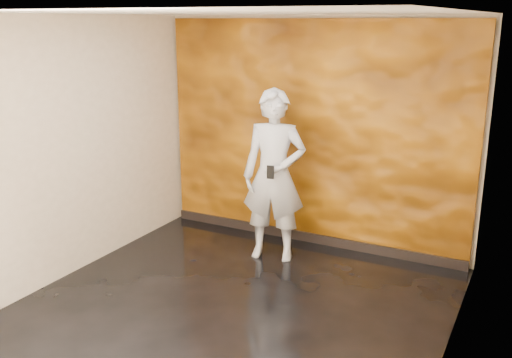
% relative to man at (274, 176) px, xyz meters
% --- Properties ---
extents(room, '(4.02, 4.02, 2.81)m').
position_rel_man_xyz_m(room, '(0.19, -1.29, 0.40)').
color(room, black).
rests_on(room, ground).
extents(feature_wall, '(3.90, 0.06, 2.75)m').
position_rel_man_xyz_m(feature_wall, '(0.19, 0.67, 0.38)').
color(feature_wall, '#C6730C').
rests_on(feature_wall, ground).
extents(baseboard, '(3.90, 0.04, 0.12)m').
position_rel_man_xyz_m(baseboard, '(0.19, 0.63, -0.94)').
color(baseboard, black).
rests_on(baseboard, ground).
extents(man, '(0.82, 0.64, 2.01)m').
position_rel_man_xyz_m(man, '(0.00, 0.00, 0.00)').
color(man, '#A9ADB8').
rests_on(man, ground).
extents(phone, '(0.08, 0.03, 0.15)m').
position_rel_man_xyz_m(phone, '(0.08, -0.26, 0.11)').
color(phone, black).
rests_on(phone, man).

